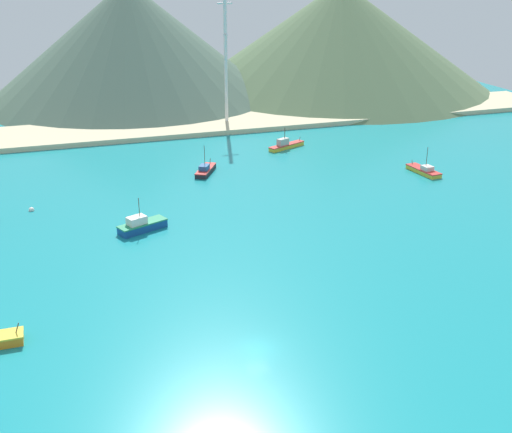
# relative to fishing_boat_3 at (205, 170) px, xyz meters

# --- Properties ---
(ground) EXTENTS (260.00, 280.00, 0.50)m
(ground) POSITION_rel_fishing_boat_3_xyz_m (-10.07, -34.47, -0.96)
(ground) COLOR teal
(fishing_boat_3) EXTENTS (6.18, 8.53, 6.03)m
(fishing_boat_3) POSITION_rel_fishing_boat_3_xyz_m (0.00, 0.00, 0.00)
(fishing_boat_3) COLOR #232328
(fishing_boat_3) RESTS_ON ground
(fishing_boat_4) EXTENTS (3.58, 8.87, 5.67)m
(fishing_boat_4) POSITION_rel_fishing_boat_3_xyz_m (42.75, -14.14, -0.08)
(fishing_boat_4) COLOR gold
(fishing_boat_4) RESTS_ON ground
(fishing_boat_5) EXTENTS (9.96, 6.01, 5.02)m
(fishing_boat_5) POSITION_rel_fishing_boat_3_xyz_m (22.36, 12.40, 0.11)
(fishing_boat_5) COLOR gold
(fishing_boat_5) RESTS_ON ground
(fishing_boat_9) EXTENTS (8.51, 5.58, 5.73)m
(fishing_boat_9) POSITION_rel_fishing_boat_3_xyz_m (-17.22, -26.14, 0.26)
(fishing_boat_9) COLOR #14478C
(fishing_boat_9) RESTS_ON ground
(buoy_2) EXTENTS (0.96, 0.96, 0.96)m
(buoy_2) POSITION_rel_fishing_boat_3_xyz_m (-34.18, -11.10, -0.54)
(buoy_2) COLOR silver
(buoy_2) RESTS_ON ground
(beach_strip) EXTENTS (247.00, 21.78, 1.20)m
(beach_strip) POSITION_rel_fishing_boat_3_xyz_m (-10.07, 39.35, -0.11)
(beach_strip) COLOR beige
(beach_strip) RESTS_ON ground
(hill_central) EXTENTS (89.87, 89.87, 35.42)m
(hill_central) POSITION_rel_fishing_boat_3_xyz_m (-2.91, 80.26, 17.00)
(hill_central) COLOR #4C6656
(hill_central) RESTS_ON ground
(hill_east) EXTENTS (102.20, 102.20, 34.52)m
(hill_east) POSITION_rel_fishing_boat_3_xyz_m (65.01, 76.04, 16.55)
(hill_east) COLOR #56704C
(hill_east) RESTS_ON ground
(radio_tower) EXTENTS (3.77, 3.01, 37.68)m
(radio_tower) POSITION_rel_fishing_boat_3_xyz_m (15.50, 38.42, 18.50)
(radio_tower) COLOR silver
(radio_tower) RESTS_ON ground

